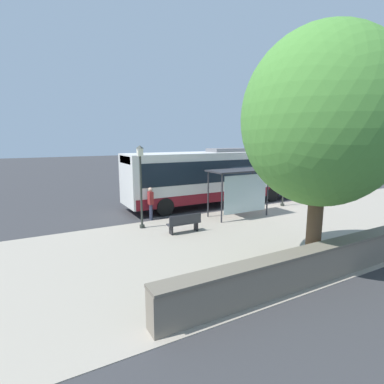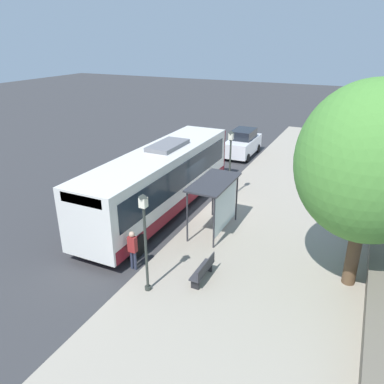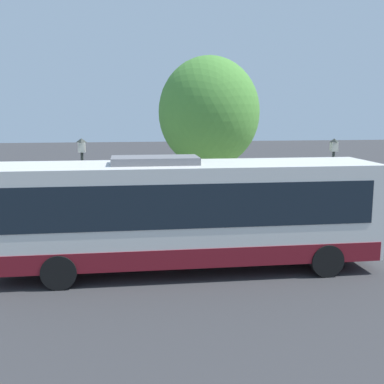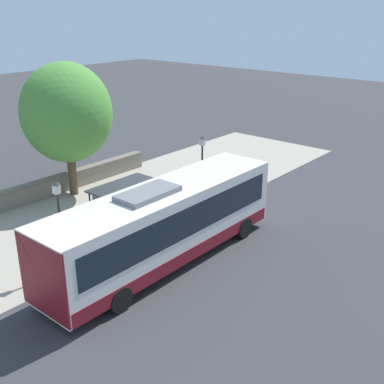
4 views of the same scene
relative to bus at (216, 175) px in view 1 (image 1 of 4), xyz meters
name	(u,v)px [view 1 (image 1 of 4)]	position (x,y,z in m)	size (l,w,h in m)	color
ground_plane	(252,207)	(-1.92, -1.42, -1.85)	(120.00, 120.00, 0.00)	#353538
sidewalk_plaza	(312,225)	(-6.42, -1.42, -1.84)	(9.00, 44.00, 0.02)	#9E9384
bus	(216,175)	(0.00, 0.00, 0.00)	(2.77, 11.89, 3.58)	silver
bus_shelter	(240,179)	(-3.45, 0.75, 0.26)	(1.59, 3.31, 2.57)	#2D2D33
pedestrian	(151,201)	(-1.64, 5.15, -0.84)	(0.34, 0.23, 1.72)	#2D3347
bench	(184,223)	(-4.50, 4.66, -1.38)	(0.40, 1.58, 0.88)	#333338
street_lamp_near	(284,168)	(-2.64, -3.27, 0.53)	(0.28, 0.28, 4.00)	#2D332D
street_lamp_far	(141,180)	(-2.88, 6.08, 0.47)	(0.28, 0.28, 3.91)	#2D332D
shade_tree	(322,119)	(-9.60, 2.41, 2.97)	(5.05, 5.05, 7.62)	brown
parked_car_behind_bus	(341,178)	(-0.71, -11.64, -0.86)	(1.94, 4.35, 2.06)	silver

